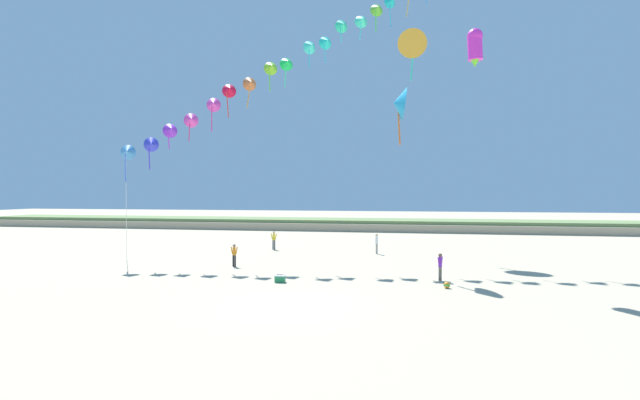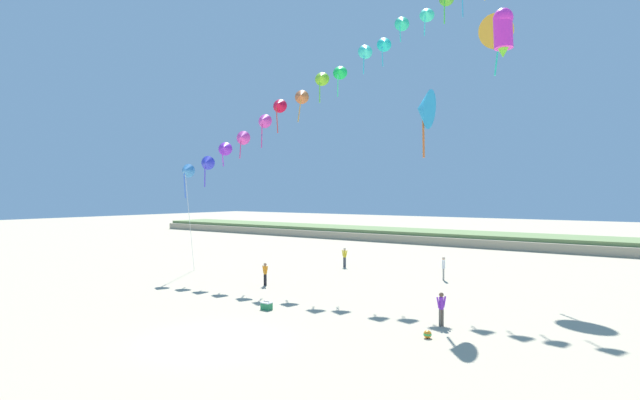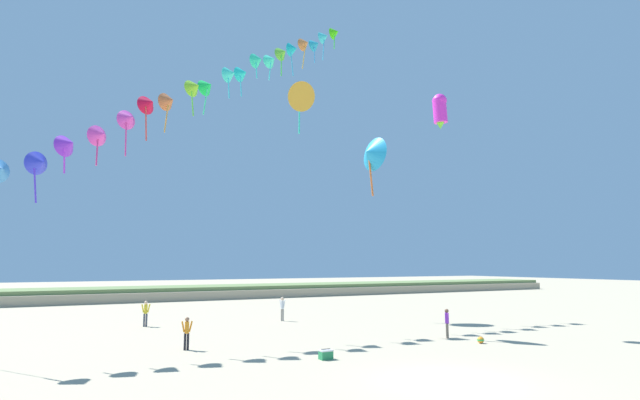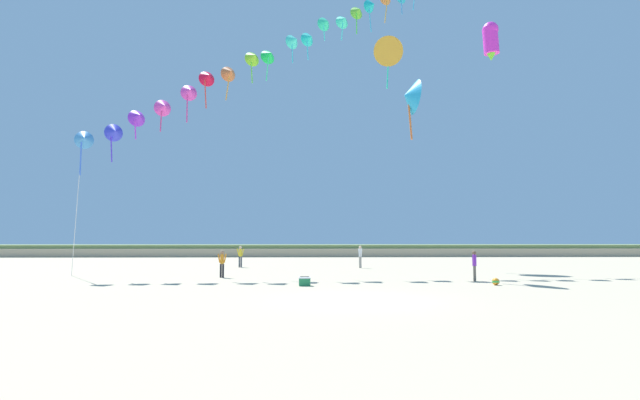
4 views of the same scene
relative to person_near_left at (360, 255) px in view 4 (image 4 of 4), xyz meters
The scene contains 12 objects.
ground_plane 20.69m from the person_near_left, 96.54° to the right, with size 240.00×240.00×0.00m, color tan.
dune_ridge 27.87m from the person_near_left, 94.85° to the left, with size 120.00×9.25×1.49m.
person_near_left is the anchor object (origin of this frame).
person_near_right 13.32m from the person_near_left, 68.60° to the right, with size 0.35×0.54×1.65m.
person_mid_center 13.20m from the person_near_left, 134.69° to the right, with size 0.56×0.22×1.60m.
person_far_left 9.66m from the person_near_left, behind, with size 0.60×0.23×1.71m.
kite_banner_string 17.12m from the person_near_left, 154.19° to the right, with size 26.62×14.66×26.57m.
large_kite_low_lead 18.17m from the person_near_left, 54.71° to the right, with size 1.29×1.25×2.43m.
large_kite_mid_trail 18.33m from the person_near_left, 48.76° to the left, with size 2.68×1.76×4.81m.
large_kite_high_solo 13.63m from the person_near_left, 75.45° to the right, with size 1.25×2.35×3.96m.
beach_cooler 15.38m from the person_near_left, 106.47° to the right, with size 0.58×0.41×0.46m.
beach_ball 15.55m from the person_near_left, 70.69° to the right, with size 0.36×0.36×0.36m.
Camera 4 is at (-1.97, -18.85, 2.31)m, focal length 28.00 mm.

